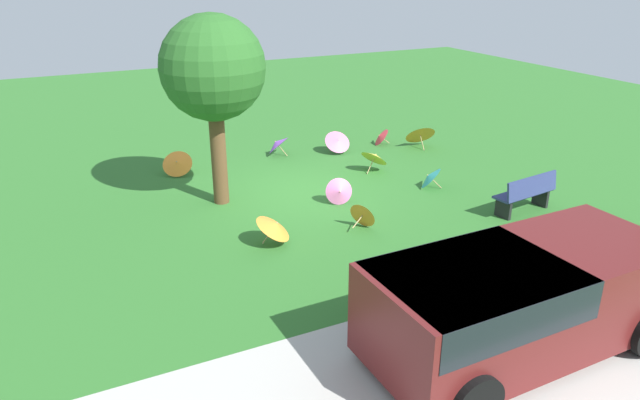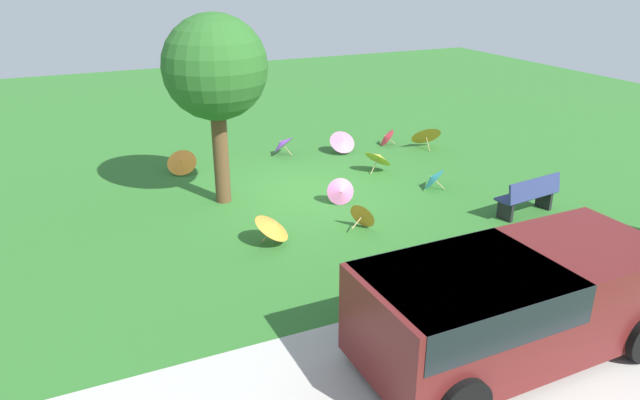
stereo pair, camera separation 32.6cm
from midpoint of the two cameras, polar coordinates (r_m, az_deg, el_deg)
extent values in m
plane|color=#2D6B28|center=(14.55, -1.58, 0.71)|extent=(40.00, 40.00, 0.00)
cube|color=#B2AFA8|center=(9.04, 17.79, -15.07)|extent=(40.00, 3.80, 0.01)
cube|color=#591919|center=(8.92, 19.31, -9.26)|extent=(4.63, 1.98, 1.35)
cube|color=black|center=(8.15, 14.95, -8.56)|extent=(2.61, 1.96, 0.55)
cylinder|color=black|center=(8.89, 6.92, -11.77)|extent=(0.76, 0.23, 0.76)
cylinder|color=black|center=(10.76, 21.74, -6.89)|extent=(0.76, 0.23, 0.76)
cube|color=navy|center=(14.02, 20.01, 0.45)|extent=(1.64, 0.64, 0.05)
cube|color=navy|center=(13.83, 20.76, 1.05)|extent=(1.60, 0.31, 0.45)
cube|color=black|center=(13.63, 18.18, -0.94)|extent=(0.13, 0.41, 0.45)
cube|color=black|center=(14.59, 21.49, 0.11)|extent=(0.13, 0.41, 0.45)
cylinder|color=brown|center=(13.80, -8.94, 4.66)|extent=(0.36, 0.36, 2.46)
sphere|color=#286023|center=(13.35, -9.44, 12.59)|extent=(2.33, 2.33, 2.33)
cylinder|color=tan|center=(17.35, -2.60, 4.82)|extent=(0.22, 0.21, 0.30)
cone|color=purple|center=(17.36, -3.18, 5.51)|extent=(0.98, 0.99, 0.61)
sphere|color=tan|center=(17.36, -3.35, 5.71)|extent=(0.06, 0.06, 0.05)
cylinder|color=tan|center=(18.20, 10.92, 5.39)|extent=(0.10, 0.37, 0.38)
cone|color=orange|center=(18.33, 10.70, 6.29)|extent=(1.05, 0.92, 0.73)
sphere|color=tan|center=(18.36, 10.65, 6.48)|extent=(0.05, 0.06, 0.05)
cylinder|color=tan|center=(17.70, 2.50, 5.24)|extent=(0.05, 0.32, 0.35)
cone|color=pink|center=(17.47, 2.76, 5.72)|extent=(0.79, 0.68, 0.60)
sphere|color=tan|center=(17.42, 2.81, 5.82)|extent=(0.04, 0.05, 0.05)
cylinder|color=tan|center=(15.04, 12.10, 1.49)|extent=(0.24, 0.21, 0.25)
cone|color=teal|center=(15.00, 11.46, 2.12)|extent=(0.83, 0.84, 0.58)
sphere|color=tan|center=(14.99, 11.30, 2.27)|extent=(0.06, 0.06, 0.05)
cylinder|color=tan|center=(18.48, 7.41, 5.71)|extent=(0.26, 0.12, 0.21)
cone|color=#D8383F|center=(18.42, 6.91, 6.09)|extent=(0.64, 0.73, 0.55)
sphere|color=tan|center=(18.40, 6.79, 6.19)|extent=(0.06, 0.05, 0.05)
cylinder|color=tan|center=(15.92, 5.85, 3.23)|extent=(0.29, 0.14, 0.37)
cone|color=yellow|center=(15.99, 6.29, 4.16)|extent=(0.89, 0.94, 0.57)
sphere|color=tan|center=(16.01, 6.39, 4.36)|extent=(0.06, 0.05, 0.05)
cylinder|color=tan|center=(16.36, -12.55, 3.22)|extent=(0.14, 0.27, 0.31)
cone|color=orange|center=(16.14, -12.73, 3.66)|extent=(0.99, 0.93, 0.62)
sphere|color=tan|center=(16.09, -12.77, 3.76)|extent=(0.05, 0.06, 0.05)
cylinder|color=tan|center=(11.92, -4.42, -3.46)|extent=(0.22, 0.15, 0.35)
cone|color=orange|center=(11.80, -3.72, -2.48)|extent=(1.03, 1.04, 0.56)
sphere|color=tan|center=(11.76, -3.51, -2.19)|extent=(0.06, 0.06, 0.05)
cylinder|color=tan|center=(12.44, 4.38, -2.17)|extent=(0.36, 0.21, 0.17)
cone|color=orange|center=(12.59, 4.98, -1.43)|extent=(0.56, 0.67, 0.60)
sphere|color=tan|center=(12.62, 5.10, -1.29)|extent=(0.06, 0.05, 0.05)
cylinder|color=tan|center=(13.99, 2.50, 0.87)|extent=(0.12, 0.37, 0.14)
cone|color=pink|center=(13.73, 2.72, 0.80)|extent=(0.70, 0.48, 0.64)
sphere|color=tan|center=(13.66, 2.77, 0.78)|extent=(0.05, 0.05, 0.05)
camera|label=1|loc=(0.16, -89.25, 0.30)|focal=33.01mm
camera|label=2|loc=(0.16, 90.75, -0.30)|focal=33.01mm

